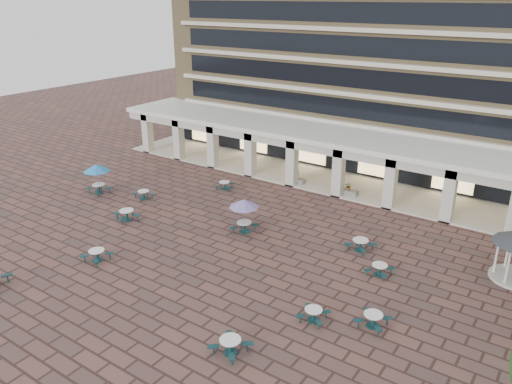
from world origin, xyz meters
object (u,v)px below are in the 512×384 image
planter_right (348,191)px  picnic_table_1 (97,254)px  planter_left (296,177)px  picnic_table_2 (313,314)px

planter_right → picnic_table_1: bearing=-113.9°
picnic_table_1 → planter_left: (3.27, 18.16, 0.16)m
planter_left → planter_right: 4.79m
picnic_table_2 → planter_right: (-5.52, 16.02, 0.03)m
picnic_table_1 → picnic_table_2: picnic_table_1 is taller
picnic_table_2 → planter_right: 16.95m
picnic_table_1 → planter_right: (8.06, 18.16, 0.00)m
picnic_table_1 → planter_left: bearing=77.0°
picnic_table_1 → picnic_table_2: bearing=6.1°
planter_right → picnic_table_2: bearing=-71.0°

